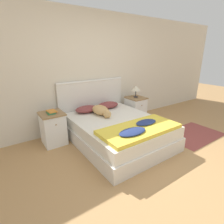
# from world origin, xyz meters

# --- Properties ---
(ground_plane) EXTENTS (16.00, 16.00, 0.00)m
(ground_plane) POSITION_xyz_m (0.00, 0.00, 0.00)
(ground_plane) COLOR tan
(wall_back) EXTENTS (9.00, 0.06, 2.55)m
(wall_back) POSITION_xyz_m (0.00, 2.13, 1.27)
(wall_back) COLOR beige
(wall_back) RESTS_ON ground_plane
(bed) EXTENTS (1.56, 1.95, 0.47)m
(bed) POSITION_xyz_m (-0.05, 1.06, 0.23)
(bed) COLOR silver
(bed) RESTS_ON ground_plane
(headboard) EXTENTS (1.64, 0.06, 1.11)m
(headboard) POSITION_xyz_m (-0.05, 2.06, 0.58)
(headboard) COLOR silver
(headboard) RESTS_ON ground_plane
(nightstand_left) EXTENTS (0.43, 0.46, 0.63)m
(nightstand_left) POSITION_xyz_m (-1.11, 1.72, 0.31)
(nightstand_left) COLOR white
(nightstand_left) RESTS_ON ground_plane
(nightstand_right) EXTENTS (0.43, 0.46, 0.63)m
(nightstand_right) POSITION_xyz_m (1.00, 1.72, 0.31)
(nightstand_right) COLOR white
(nightstand_right) RESTS_ON ground_plane
(pillow_left) EXTENTS (0.51, 0.34, 0.13)m
(pillow_left) POSITION_xyz_m (-0.33, 1.81, 0.53)
(pillow_left) COLOR brown
(pillow_left) RESTS_ON bed
(pillow_right) EXTENTS (0.51, 0.34, 0.13)m
(pillow_right) POSITION_xyz_m (0.22, 1.81, 0.53)
(pillow_right) COLOR brown
(pillow_right) RESTS_ON bed
(quilt) EXTENTS (1.37, 0.64, 0.11)m
(quilt) POSITION_xyz_m (-0.07, 0.45, 0.51)
(quilt) COLOR yellow
(quilt) RESTS_ON bed
(dog) EXTENTS (0.29, 0.66, 0.19)m
(dog) POSITION_xyz_m (-0.17, 1.49, 0.56)
(dog) COLOR tan
(dog) RESTS_ON bed
(book_stack) EXTENTS (0.18, 0.23, 0.05)m
(book_stack) POSITION_xyz_m (-1.11, 1.72, 0.65)
(book_stack) COLOR #337547
(book_stack) RESTS_ON nightstand_left
(table_lamp) EXTENTS (0.24, 0.24, 0.30)m
(table_lamp) POSITION_xyz_m (1.00, 1.73, 0.85)
(table_lamp) COLOR #2D2D33
(table_lamp) RESTS_ON nightstand_right
(rug) EXTENTS (1.26, 0.84, 0.00)m
(rug) POSITION_xyz_m (1.48, 0.39, 0.00)
(rug) COLOR #93423D
(rug) RESTS_ON ground_plane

